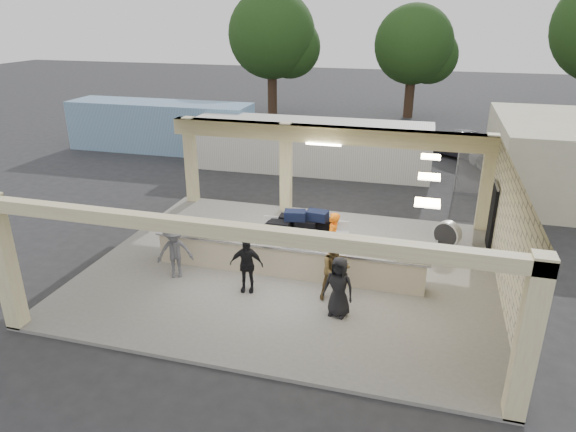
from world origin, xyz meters
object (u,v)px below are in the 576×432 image
(car_dark, at_px, (467,146))
(container_white, at_px, (310,146))
(drum_fan, at_px, (447,234))
(car_white_a, at_px, (527,153))
(passenger_b, at_px, (246,265))
(passenger_d, at_px, (339,287))
(baggage_handler, at_px, (332,240))
(container_blue, at_px, (161,126))
(baggage_counter, at_px, (287,260))
(luggage_cart, at_px, (300,234))
(passenger_c, at_px, (175,252))
(passenger_a, at_px, (335,270))

(car_dark, relative_size, container_white, 0.37)
(drum_fan, relative_size, car_white_a, 0.18)
(drum_fan, relative_size, passenger_b, 0.62)
(passenger_d, distance_m, container_white, 13.22)
(baggage_handler, height_order, container_white, container_white)
(car_dark, distance_m, container_blue, 16.89)
(baggage_counter, distance_m, baggage_handler, 1.54)
(container_blue, bearing_deg, passenger_b, -54.55)
(baggage_counter, relative_size, luggage_cart, 2.80)
(passenger_b, height_order, passenger_c, passenger_c)
(baggage_counter, height_order, luggage_cart, luggage_cart)
(baggage_counter, height_order, container_white, container_white)
(passenger_a, bearing_deg, container_blue, 101.00)
(passenger_d, bearing_deg, passenger_c, -176.94)
(baggage_handler, height_order, passenger_d, baggage_handler)
(baggage_handler, relative_size, container_blue, 0.17)
(passenger_a, relative_size, passenger_b, 1.07)
(baggage_handler, bearing_deg, passenger_a, 18.04)
(car_dark, bearing_deg, drum_fan, -148.93)
(passenger_d, relative_size, container_white, 0.14)
(container_white, bearing_deg, drum_fan, -51.40)
(passenger_c, bearing_deg, passenger_a, -26.97)
(car_white_a, xyz_separation_m, car_dark, (-2.80, 0.99, -0.06))
(drum_fan, bearing_deg, car_white_a, 99.27)
(luggage_cart, distance_m, passenger_b, 2.46)
(car_white_a, bearing_deg, drum_fan, 162.80)
(luggage_cart, bearing_deg, passenger_d, -62.94)
(baggage_counter, relative_size, passenger_a, 4.79)
(container_blue, bearing_deg, baggage_counter, -49.89)
(car_dark, xyz_separation_m, container_blue, (-16.68, -2.55, 0.64))
(drum_fan, xyz_separation_m, passenger_d, (-2.72, -4.83, 0.29))
(luggage_cart, xyz_separation_m, car_dark, (5.59, 14.19, -0.27))
(passenger_b, bearing_deg, container_white, 84.89)
(baggage_counter, bearing_deg, car_dark, 69.51)
(passenger_a, relative_size, passenger_c, 1.06)
(baggage_counter, distance_m, container_blue, 16.82)
(car_white_a, relative_size, car_dark, 1.27)
(luggage_cart, bearing_deg, baggage_counter, -100.83)
(baggage_handler, bearing_deg, car_white_a, 156.11)
(passenger_d, relative_size, container_blue, 0.16)
(container_blue, bearing_deg, luggage_cart, -47.05)
(car_white_a, bearing_deg, car_dark, 72.73)
(luggage_cart, height_order, passenger_c, luggage_cart)
(passenger_a, xyz_separation_m, car_white_a, (6.89, 15.25, -0.18))
(container_white, bearing_deg, passenger_b, -85.87)
(car_white_a, height_order, container_white, container_white)
(baggage_counter, xyz_separation_m, luggage_cart, (0.11, 1.09, 0.39))
(luggage_cart, bearing_deg, container_white, 96.52)
(baggage_counter, xyz_separation_m, container_blue, (-10.97, 12.73, 0.77))
(passenger_a, relative_size, container_blue, 0.16)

